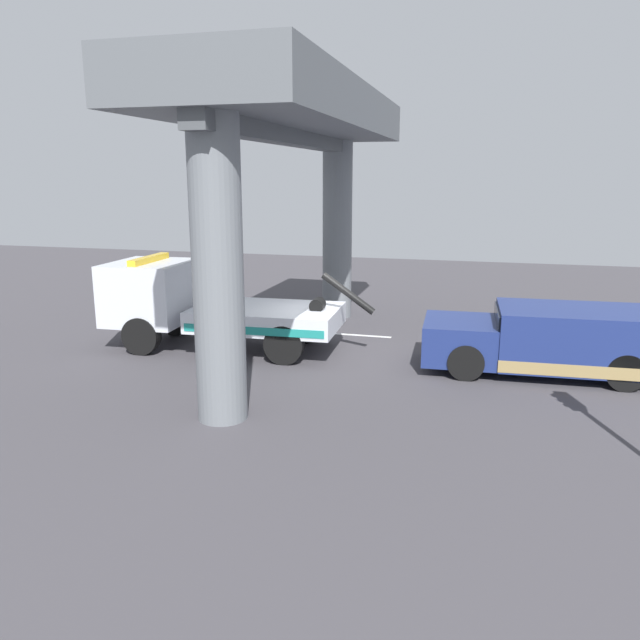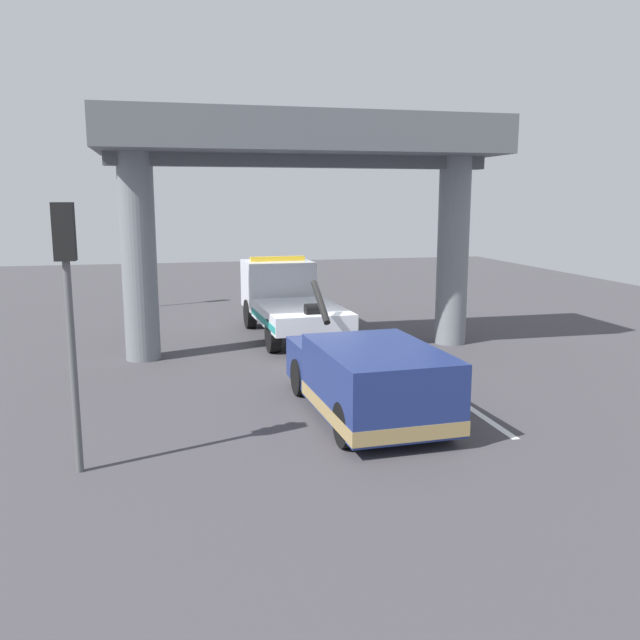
# 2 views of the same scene
# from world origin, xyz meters

# --- Properties ---
(ground_plane) EXTENTS (60.00, 40.00, 0.10)m
(ground_plane) POSITION_xyz_m (0.00, 0.00, -0.05)
(ground_plane) COLOR #423F44
(lane_stripe_west) EXTENTS (2.60, 0.16, 0.01)m
(lane_stripe_west) POSITION_xyz_m (-6.00, -2.33, 0.00)
(lane_stripe_west) COLOR silver
(lane_stripe_west) RESTS_ON ground
(lane_stripe_mid) EXTENTS (2.60, 0.16, 0.01)m
(lane_stripe_mid) POSITION_xyz_m (0.00, -2.33, 0.00)
(lane_stripe_mid) COLOR silver
(lane_stripe_mid) RESTS_ON ground
(lane_stripe_east) EXTENTS (2.60, 0.16, 0.01)m
(lane_stripe_east) POSITION_xyz_m (6.00, -2.33, 0.00)
(lane_stripe_east) COLOR silver
(lane_stripe_east) RESTS_ON ground
(tow_truck_white) EXTENTS (7.30, 2.65, 2.46)m
(tow_truck_white) POSITION_xyz_m (3.63, 0.04, 1.20)
(tow_truck_white) COLOR silver
(tow_truck_white) RESTS_ON ground
(towed_van_green) EXTENTS (5.29, 2.41, 1.58)m
(towed_van_green) POSITION_xyz_m (-5.36, -0.00, 0.78)
(towed_van_green) COLOR navy
(towed_van_green) RESTS_ON ground
(overpass_structure) EXTENTS (3.60, 11.29, 6.74)m
(overpass_structure) POSITION_xyz_m (0.91, 0.00, 5.55)
(overpass_structure) COLOR slate
(overpass_structure) RESTS_ON ground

